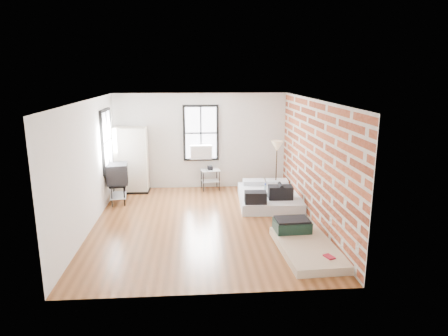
{
  "coord_description": "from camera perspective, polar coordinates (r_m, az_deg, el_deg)",
  "views": [
    {
      "loc": [
        -0.18,
        -8.61,
        3.39
      ],
      "look_at": [
        0.48,
        0.3,
        1.23
      ],
      "focal_mm": 32.0,
      "sensor_mm": 36.0,
      "label": 1
    }
  ],
  "objects": [
    {
      "name": "mattress_main",
      "position": [
        10.63,
        6.41,
        -4.06
      ],
      "size": [
        1.65,
        2.17,
        0.67
      ],
      "rotation": [
        0.0,
        0.0,
        -0.05
      ],
      "color": "silver",
      "rests_on": "ground"
    },
    {
      "name": "floor_lamp",
      "position": [
        11.19,
        7.57,
        2.7
      ],
      "size": [
        0.33,
        0.33,
        1.53
      ],
      "color": "black",
      "rests_on": "ground"
    },
    {
      "name": "room_shell",
      "position": [
        9.13,
        -1.58,
        3.15
      ],
      "size": [
        5.02,
        6.02,
        2.8
      ],
      "color": "silver",
      "rests_on": "ground"
    },
    {
      "name": "tv_stand",
      "position": [
        10.8,
        -14.96,
        -0.99
      ],
      "size": [
        0.6,
        0.8,
        1.06
      ],
      "rotation": [
        0.0,
        0.0,
        0.14
      ],
      "color": "black",
      "rests_on": "ground"
    },
    {
      "name": "mattress_bare",
      "position": [
        8.12,
        11.31,
        -10.4
      ],
      "size": [
        1.13,
        2.0,
        0.42
      ],
      "rotation": [
        0.0,
        0.0,
        0.05
      ],
      "color": "#C1AD8B",
      "rests_on": "ground"
    },
    {
      "name": "side_table",
      "position": [
        11.71,
        -1.98,
        -0.81
      ],
      "size": [
        0.59,
        0.5,
        0.71
      ],
      "rotation": [
        0.0,
        0.0,
        0.15
      ],
      "color": "black",
      "rests_on": "ground"
    },
    {
      "name": "wardrobe",
      "position": [
        11.67,
        -13.11,
        1.07
      ],
      "size": [
        0.96,
        0.56,
        1.87
      ],
      "rotation": [
        0.0,
        0.0,
        -0.02
      ],
      "color": "black",
      "rests_on": "ground"
    },
    {
      "name": "ground",
      "position": [
        9.26,
        -2.84,
        -7.92
      ],
      "size": [
        6.0,
        6.0,
        0.0
      ],
      "primitive_type": "plane",
      "color": "brown",
      "rests_on": "ground"
    }
  ]
}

